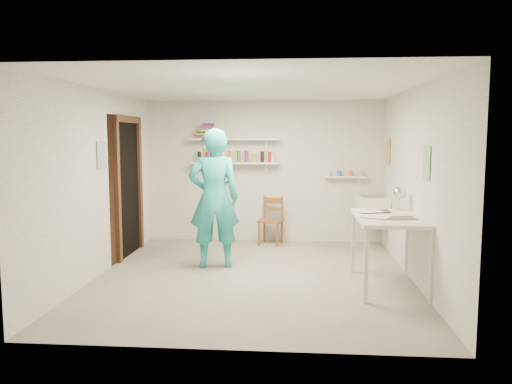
# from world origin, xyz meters

# --- Properties ---
(floor) EXTENTS (4.00, 4.50, 0.02)m
(floor) POSITION_xyz_m (0.00, 0.00, -0.01)
(floor) COLOR slate
(floor) RESTS_ON ground
(ceiling) EXTENTS (4.00, 4.50, 0.02)m
(ceiling) POSITION_xyz_m (0.00, 0.00, 2.41)
(ceiling) COLOR silver
(ceiling) RESTS_ON wall_back
(wall_back) EXTENTS (4.00, 0.02, 2.40)m
(wall_back) POSITION_xyz_m (0.00, 2.26, 1.20)
(wall_back) COLOR silver
(wall_back) RESTS_ON ground
(wall_front) EXTENTS (4.00, 0.02, 2.40)m
(wall_front) POSITION_xyz_m (0.00, -2.26, 1.20)
(wall_front) COLOR silver
(wall_front) RESTS_ON ground
(wall_left) EXTENTS (0.02, 4.50, 2.40)m
(wall_left) POSITION_xyz_m (-2.01, 0.00, 1.20)
(wall_left) COLOR silver
(wall_left) RESTS_ON ground
(wall_right) EXTENTS (0.02, 4.50, 2.40)m
(wall_right) POSITION_xyz_m (2.01, 0.00, 1.20)
(wall_right) COLOR silver
(wall_right) RESTS_ON ground
(doorway_recess) EXTENTS (0.02, 0.90, 2.00)m
(doorway_recess) POSITION_xyz_m (-1.99, 1.05, 1.00)
(doorway_recess) COLOR black
(doorway_recess) RESTS_ON wall_left
(corridor_box) EXTENTS (1.40, 1.50, 2.10)m
(corridor_box) POSITION_xyz_m (-2.70, 1.05, 1.05)
(corridor_box) COLOR brown
(corridor_box) RESTS_ON ground
(door_lintel) EXTENTS (0.06, 1.05, 0.10)m
(door_lintel) POSITION_xyz_m (-1.97, 1.05, 2.05)
(door_lintel) COLOR brown
(door_lintel) RESTS_ON wall_left
(door_jamb_near) EXTENTS (0.06, 0.10, 2.00)m
(door_jamb_near) POSITION_xyz_m (-1.97, 0.55, 1.00)
(door_jamb_near) COLOR brown
(door_jamb_near) RESTS_ON ground
(door_jamb_far) EXTENTS (0.06, 0.10, 2.00)m
(door_jamb_far) POSITION_xyz_m (-1.97, 1.55, 1.00)
(door_jamb_far) COLOR brown
(door_jamb_far) RESTS_ON ground
(shelf_lower) EXTENTS (1.50, 0.22, 0.03)m
(shelf_lower) POSITION_xyz_m (-0.50, 2.13, 1.35)
(shelf_lower) COLOR white
(shelf_lower) RESTS_ON wall_back
(shelf_upper) EXTENTS (1.50, 0.22, 0.03)m
(shelf_upper) POSITION_xyz_m (-0.50, 2.13, 1.75)
(shelf_upper) COLOR white
(shelf_upper) RESTS_ON wall_back
(ledge_shelf) EXTENTS (0.70, 0.14, 0.03)m
(ledge_shelf) POSITION_xyz_m (1.35, 2.17, 1.12)
(ledge_shelf) COLOR white
(ledge_shelf) RESTS_ON wall_back
(poster_left) EXTENTS (0.01, 0.28, 0.36)m
(poster_left) POSITION_xyz_m (-1.99, 0.05, 1.55)
(poster_left) COLOR #334C7F
(poster_left) RESTS_ON wall_left
(poster_right_a) EXTENTS (0.01, 0.34, 0.42)m
(poster_right_a) POSITION_xyz_m (1.99, 1.80, 1.55)
(poster_right_a) COLOR #995933
(poster_right_a) RESTS_ON wall_right
(poster_right_b) EXTENTS (0.01, 0.30, 0.38)m
(poster_right_b) POSITION_xyz_m (1.99, -0.55, 1.50)
(poster_right_b) COLOR #3F724C
(poster_right_b) RESTS_ON wall_right
(belfast_sink) EXTENTS (0.48, 0.60, 0.30)m
(belfast_sink) POSITION_xyz_m (1.75, 1.70, 0.70)
(belfast_sink) COLOR white
(belfast_sink) RESTS_ON wall_right
(man) EXTENTS (0.77, 0.58, 1.90)m
(man) POSITION_xyz_m (-0.58, 0.43, 0.95)
(man) COLOR #23A8B1
(man) RESTS_ON ground
(wall_clock) EXTENTS (0.34, 0.10, 0.34)m
(wall_clock) POSITION_xyz_m (-0.54, 0.65, 1.27)
(wall_clock) COLOR beige
(wall_clock) RESTS_ON man
(wooden_chair) EXTENTS (0.45, 0.43, 0.80)m
(wooden_chair) POSITION_xyz_m (0.12, 1.92, 0.40)
(wooden_chair) COLOR brown
(wooden_chair) RESTS_ON ground
(work_table) EXTENTS (0.77, 1.29, 0.86)m
(work_table) POSITION_xyz_m (1.64, -0.34, 0.43)
(work_table) COLOR silver
(work_table) RESTS_ON ground
(desk_lamp) EXTENTS (0.16, 0.16, 0.16)m
(desk_lamp) POSITION_xyz_m (1.85, 0.18, 1.08)
(desk_lamp) COLOR silver
(desk_lamp) RESTS_ON work_table
(spray_cans) EXTENTS (1.32, 0.06, 0.17)m
(spray_cans) POSITION_xyz_m (-0.50, 2.13, 1.45)
(spray_cans) COLOR black
(spray_cans) RESTS_ON shelf_lower
(book_stack) EXTENTS (0.34, 0.14, 0.25)m
(book_stack) POSITION_xyz_m (-1.02, 2.13, 1.89)
(book_stack) COLOR red
(book_stack) RESTS_ON shelf_upper
(ledge_pots) EXTENTS (0.48, 0.07, 0.09)m
(ledge_pots) POSITION_xyz_m (1.35, 2.17, 1.18)
(ledge_pots) COLOR silver
(ledge_pots) RESTS_ON ledge_shelf
(papers) EXTENTS (0.30, 0.22, 0.02)m
(papers) POSITION_xyz_m (1.64, -0.34, 0.87)
(papers) COLOR silver
(papers) RESTS_ON work_table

